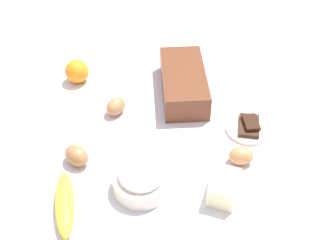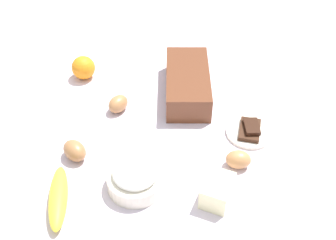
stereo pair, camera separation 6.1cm
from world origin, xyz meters
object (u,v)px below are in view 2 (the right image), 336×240
(egg_loose, at_px, (75,150))
(chocolate_plate, at_px, (250,132))
(flour_bowl, at_px, (136,178))
(egg_near_butter, at_px, (238,159))
(loaf_pan, at_px, (188,83))
(orange_fruit, at_px, (83,68))
(egg_beside_bowl, at_px, (118,104))
(butter_block, at_px, (217,191))
(banana, at_px, (58,197))

(egg_loose, relative_size, chocolate_plate, 0.56)
(flour_bowl, height_order, egg_loose, flour_bowl)
(egg_near_butter, bearing_deg, egg_loose, 89.30)
(loaf_pan, distance_m, orange_fruit, 0.34)
(flour_bowl, height_order, orange_fruit, orange_fruit)
(loaf_pan, distance_m, egg_beside_bowl, 0.22)
(orange_fruit, bearing_deg, chocolate_plate, -114.93)
(egg_beside_bowl, relative_size, chocolate_plate, 0.52)
(butter_block, bearing_deg, orange_fruit, 41.76)
(orange_fruit, xyz_separation_m, butter_block, (-0.47, -0.42, -0.01))
(flour_bowl, distance_m, chocolate_plate, 0.36)
(egg_near_butter, distance_m, egg_beside_bowl, 0.39)
(banana, bearing_deg, flour_bowl, -71.25)
(egg_loose, bearing_deg, egg_near_butter, -90.70)
(chocolate_plate, bearing_deg, egg_beside_bowl, 77.88)
(chocolate_plate, bearing_deg, egg_near_butter, 161.21)
(loaf_pan, bearing_deg, egg_beside_bowl, 111.52)
(banana, bearing_deg, egg_loose, -2.51)
(loaf_pan, bearing_deg, banana, 142.89)
(loaf_pan, relative_size, butter_block, 3.19)
(flour_bowl, xyz_separation_m, egg_loose, (0.09, 0.17, -0.01))
(loaf_pan, height_order, orange_fruit, loaf_pan)
(egg_beside_bowl, height_order, egg_loose, egg_loose)
(egg_loose, bearing_deg, egg_beside_bowl, -23.44)
(flour_bowl, xyz_separation_m, banana, (-0.06, 0.18, -0.01))
(butter_block, xyz_separation_m, chocolate_plate, (0.23, -0.10, -0.02))
(banana, relative_size, egg_beside_bowl, 2.81)
(banana, height_order, egg_beside_bowl, egg_beside_bowl)
(loaf_pan, bearing_deg, flour_bowl, 159.60)
(orange_fruit, bearing_deg, banana, -175.05)
(flour_bowl, bearing_deg, egg_beside_bowl, 16.75)
(butter_block, xyz_separation_m, egg_near_butter, (0.11, -0.06, -0.01))
(flour_bowl, xyz_separation_m, egg_beside_bowl, (0.28, 0.09, -0.01))
(banana, relative_size, orange_fruit, 2.52)
(chocolate_plate, bearing_deg, banana, 119.05)
(orange_fruit, xyz_separation_m, chocolate_plate, (-0.24, -0.52, -0.03))
(loaf_pan, bearing_deg, chocolate_plate, -137.61)
(butter_block, distance_m, egg_near_butter, 0.12)
(orange_fruit, bearing_deg, loaf_pan, -100.90)
(banana, xyz_separation_m, egg_loose, (0.15, -0.01, 0.01))
(banana, distance_m, butter_block, 0.38)
(egg_near_butter, xyz_separation_m, chocolate_plate, (0.12, -0.04, -0.01))
(flour_bowl, distance_m, orange_fruit, 0.49)
(flour_bowl, distance_m, egg_loose, 0.19)
(orange_fruit, bearing_deg, egg_near_butter, -127.14)
(egg_beside_bowl, height_order, chocolate_plate, egg_beside_bowl)
(flour_bowl, bearing_deg, loaf_pan, -17.22)
(butter_block, height_order, egg_near_butter, butter_block)
(egg_near_butter, bearing_deg, flour_bowl, 107.91)
(flour_bowl, distance_m, banana, 0.19)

